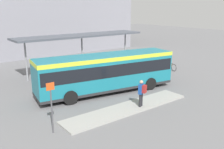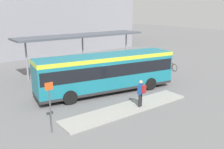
{
  "view_description": "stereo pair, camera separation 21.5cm",
  "coord_description": "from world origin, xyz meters",
  "views": [
    {
      "loc": [
        -11.06,
        -15.15,
        6.51
      ],
      "look_at": [
        0.55,
        0.0,
        1.34
      ],
      "focal_mm": 40.0,
      "sensor_mm": 36.0,
      "label": 1
    },
    {
      "loc": [
        -10.89,
        -15.28,
        6.51
      ],
      "look_at": [
        0.55,
        0.0,
        1.34
      ],
      "focal_mm": 40.0,
      "sensor_mm": 36.0,
      "label": 2
    }
  ],
  "objects": [
    {
      "name": "pedestrian_waiting",
      "position": [
        -0.1,
        -4.05,
        1.16
      ],
      "size": [
        0.52,
        0.56,
        1.81
      ],
      "rotation": [
        0.0,
        0.0,
        1.94
      ],
      "color": "#232328",
      "rests_on": "curb_island"
    },
    {
      "name": "bicycle_blue",
      "position": [
        9.57,
        2.3,
        0.39
      ],
      "size": [
        0.48,
        1.8,
        0.77
      ],
      "rotation": [
        0.0,
        0.0,
        -1.61
      ],
      "color": "black",
      "rests_on": "ground_plane"
    },
    {
      "name": "station_building",
      "position": [
        5.59,
        23.87,
        6.88
      ],
      "size": [
        22.96,
        14.87,
        13.75
      ],
      "color": "gray",
      "rests_on": "ground_plane"
    },
    {
      "name": "ground_plane",
      "position": [
        0.0,
        0.0,
        0.0
      ],
      "size": [
        120.0,
        120.0,
        0.0
      ],
      "primitive_type": "plane",
      "color": "slate"
    },
    {
      "name": "city_bus",
      "position": [
        0.01,
        -0.0,
        1.76
      ],
      "size": [
        11.21,
        4.19,
        2.99
      ],
      "rotation": [
        0.0,
        0.0,
        -0.16
      ],
      "color": "#197284",
      "rests_on": "ground_plane"
    },
    {
      "name": "bicycle_red",
      "position": [
        9.47,
        2.98,
        0.36
      ],
      "size": [
        0.48,
        1.65,
        0.72
      ],
      "rotation": [
        0.0,
        0.0,
        1.43
      ],
      "color": "black",
      "rests_on": "ground_plane"
    },
    {
      "name": "bicycle_orange",
      "position": [
        9.65,
        1.62,
        0.39
      ],
      "size": [
        0.48,
        1.79,
        0.78
      ],
      "rotation": [
        0.0,
        0.0,
        1.42
      ],
      "color": "black",
      "rests_on": "ground_plane"
    },
    {
      "name": "station_shelter",
      "position": [
        1.97,
        6.95,
        3.66
      ],
      "size": [
        13.72,
        2.85,
        3.83
      ],
      "color": "#4C515B",
      "rests_on": "ground_plane"
    },
    {
      "name": "curb_island",
      "position": [
        -0.87,
        -3.64,
        0.06
      ],
      "size": [
        9.46,
        1.8,
        0.12
      ],
      "color": "#9E9E99",
      "rests_on": "ground_plane"
    },
    {
      "name": "platform_sign",
      "position": [
        -6.2,
        -3.63,
        1.56
      ],
      "size": [
        0.44,
        0.08,
        2.8
      ],
      "color": "#4C4C51",
      "rests_on": "ground_plane"
    }
  ]
}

